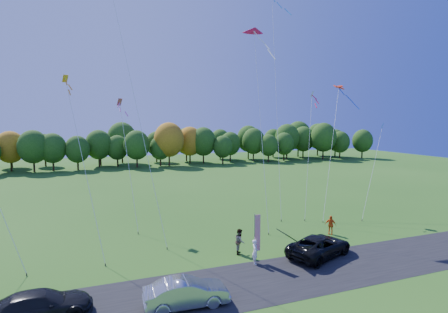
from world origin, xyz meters
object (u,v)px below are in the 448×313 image
object	(u,v)px
black_suv	(319,246)
silver_sedan	(186,293)
person_east	(330,225)
feather_flag	(257,232)

from	to	relation	value
black_suv	silver_sedan	world-z (taller)	black_suv
person_east	feather_flag	world-z (taller)	feather_flag
black_suv	feather_flag	distance (m)	5.16
feather_flag	silver_sedan	bearing A→B (deg)	-146.52
black_suv	silver_sedan	xyz separation A→B (m)	(-11.21, -3.45, -0.02)
person_east	feather_flag	bearing A→B (deg)	-115.33
black_suv	person_east	xyz separation A→B (m)	(4.02, 3.95, 0.06)
black_suv	feather_flag	size ratio (longest dim) A/B	1.59
black_suv	feather_flag	world-z (taller)	feather_flag
silver_sedan	person_east	bearing A→B (deg)	-61.58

